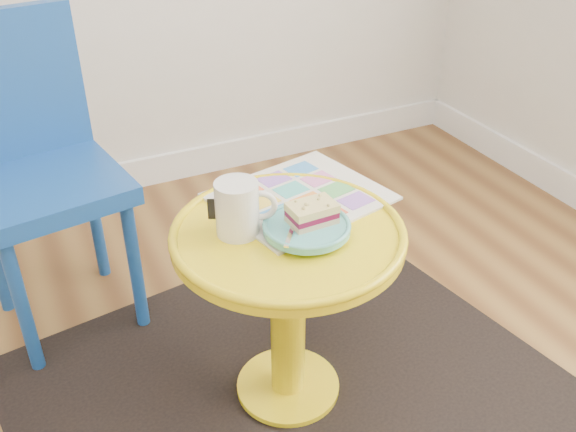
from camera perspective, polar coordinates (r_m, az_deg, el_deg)
name	(u,v)px	position (r m, az deg, el deg)	size (l,w,h in m)	color
rug	(288,388)	(1.74, 0.00, -15.05)	(1.30, 1.10, 0.01)	black
side_table	(288,281)	(1.50, 0.00, -5.83)	(0.52, 0.52, 0.50)	yellow
chair	(34,158)	(1.85, -21.66, 4.80)	(0.44, 0.44, 0.87)	#174798
newspaper	(300,196)	(1.54, 1.06, 1.75)	(0.38, 0.32, 0.01)	silver
mug	(238,207)	(1.38, -4.43, 0.82)	(0.13, 0.10, 0.12)	silver
plate	(307,228)	(1.39, 1.67, -1.04)	(0.19, 0.19, 0.02)	#54B2B1
cake_slice	(312,213)	(1.39, 2.15, 0.27)	(0.10, 0.07, 0.04)	#D3BC8C
fork	(293,227)	(1.38, 0.44, -0.98)	(0.10, 0.12, 0.00)	silver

